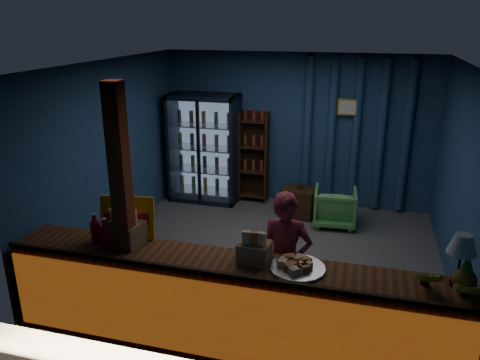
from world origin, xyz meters
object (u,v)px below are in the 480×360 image
object	(u,v)px
green_chair	(335,207)
table_lamp	(462,246)
shopkeeper	(285,262)
pastry_tray	(297,267)

from	to	relation	value
green_chair	table_lamp	bearing A→B (deg)	107.13
shopkeeper	green_chair	bearing A→B (deg)	79.13
pastry_tray	shopkeeper	bearing A→B (deg)	112.57
shopkeeper	table_lamp	world-z (taller)	shopkeeper
shopkeeper	green_chair	xyz separation A→B (m)	(0.32, 2.75, -0.45)
green_chair	pastry_tray	world-z (taller)	pastry_tray
green_chair	table_lamp	world-z (taller)	table_lamp
shopkeeper	green_chair	world-z (taller)	shopkeeper
green_chair	pastry_tray	distance (m)	3.28
green_chair	pastry_tray	bearing A→B (deg)	83.42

